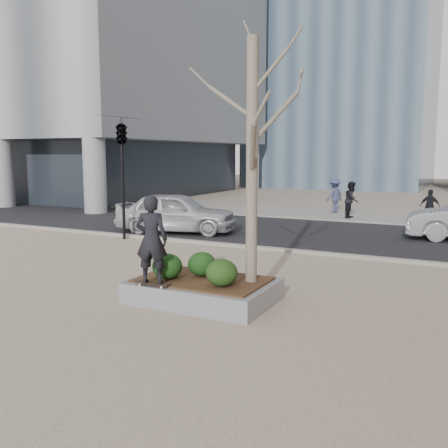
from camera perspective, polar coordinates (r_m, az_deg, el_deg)
The scene contains 16 objects.
ground at distance 11.46m, azimuth -6.82°, elevation -8.05°, with size 120.00×120.00×0.00m, color tan.
street at distance 20.35m, azimuth 8.93°, elevation -0.98°, with size 60.00×8.00×0.02m, color black.
far_sidewalk at distance 27.04m, azimuth 13.50°, elevation 1.12°, with size 60.00×6.00×0.02m, color gray.
planter at distance 10.89m, azimuth -2.41°, elevation -7.62°, with size 3.00×2.00×0.45m, color gray.
planter_mulch at distance 10.83m, azimuth -2.42°, elevation -6.37°, with size 2.70×1.70×0.04m, color #382314.
sycamore_tree at distance 10.33m, azimuth 3.24°, elevation 11.50°, with size 2.80×2.80×6.60m, color gray, non-canonical shape.
shrub_left at distance 10.81m, azimuth -6.50°, elevation -4.83°, with size 0.65×0.65×0.55m, color #163A12.
shrub_middle at distance 11.01m, azimuth -2.54°, elevation -4.59°, with size 0.63×0.63×0.53m, color #183511.
shrub_right at distance 10.17m, azimuth -0.27°, elevation -5.59°, with size 0.65×0.65×0.56m, color #193310.
skateboard at distance 10.47m, azimuth -8.19°, elevation -6.86°, with size 0.78×0.20×0.07m, color black, non-canonical shape.
skateboarder at distance 10.27m, azimuth -8.29°, elevation -1.74°, with size 0.66×0.44×1.82m, color black.
police_car at distance 20.07m, azimuth -5.49°, elevation 1.34°, with size 1.92×4.78×1.63m, color silver.
pedestrian_a at distance 25.33m, azimuth 14.38°, elevation 2.70°, with size 0.87×0.68×1.79m, color black.
pedestrian_b at distance 27.41m, azimuth 12.51°, elevation 3.19°, with size 1.19×0.68×1.84m, color #374063.
pedestrian_c at distance 24.49m, azimuth 22.48°, elevation 1.87°, with size 0.90×0.38×1.54m, color black.
traffic_light_near at distance 18.81m, azimuth -11.50°, elevation 5.09°, with size 0.60×2.48×4.50m, color black, non-canonical shape.
Camera 1 is at (6.13, -9.15, 3.16)m, focal length 40.00 mm.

